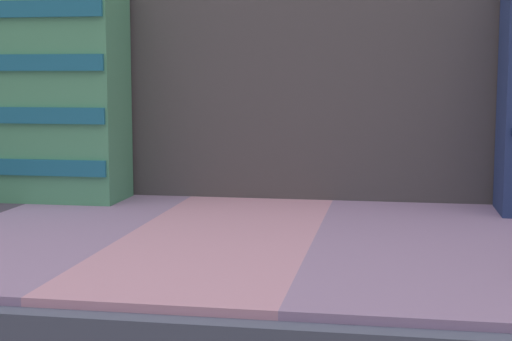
{
  "coord_description": "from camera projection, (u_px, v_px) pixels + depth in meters",
  "views": [
    {
      "loc": [
        0.25,
        -1.05,
        0.67
      ],
      "look_at": [
        0.06,
        0.03,
        0.54
      ],
      "focal_mm": 55.0,
      "sensor_mm": 36.0,
      "label": 1
    }
  ],
  "objects": [
    {
      "name": "sofa_backrest",
      "position": [
        267.0,
        60.0,
        1.53
      ],
      "size": [
        2.0,
        0.14,
        0.52
      ],
      "color": "#474242",
      "rests_on": "couch"
    }
  ]
}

